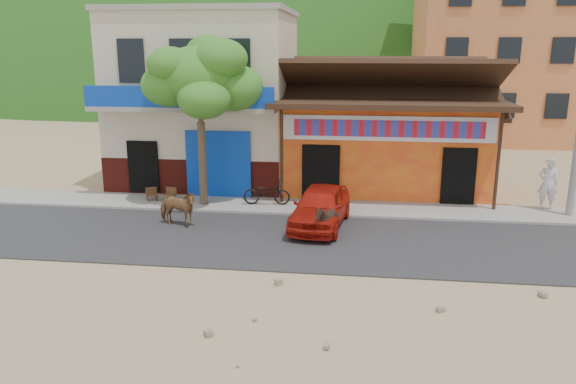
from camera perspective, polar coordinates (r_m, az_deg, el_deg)
name	(u,v)px	position (r m, az deg, el deg)	size (l,w,h in m)	color
ground	(317,275)	(14.67, 2.93, -8.39)	(120.00, 120.00, 0.00)	#9E825B
road	(323,242)	(16.99, 3.59, -5.05)	(60.00, 5.00, 0.04)	#28282B
sidewalk	(330,208)	(20.31, 4.24, -1.64)	(60.00, 2.00, 0.12)	gray
dance_club	(384,143)	(23.82, 9.68, 4.91)	(8.00, 6.00, 3.60)	orange
cafe_building	(207,100)	(24.45, -8.21, 9.23)	(7.00, 6.00, 7.00)	beige
apartment_front	(492,42)	(38.33, 19.99, 14.17)	(9.00, 9.00, 12.00)	#CC723F
hillside	(356,0)	(83.72, 6.96, 18.80)	(100.00, 40.00, 24.00)	#194C14
tree	(201,122)	(20.23, -8.84, 7.03)	(3.00, 3.00, 6.00)	#2D721E
cow_tan	(177,208)	(18.57, -11.18, -1.59)	(0.64, 1.41, 1.19)	olive
cow_dark	(326,222)	(16.84, 3.90, -3.06)	(0.95, 1.06, 1.17)	black
red_car	(320,206)	(18.17, 3.31, -1.47)	(1.56, 3.88, 1.32)	#AF180C
scooter	(267,193)	(20.40, -2.18, -0.07)	(0.59, 1.70, 0.89)	black
pedestrian	(548,183)	(21.76, 24.89, 0.79)	(0.67, 0.44, 1.85)	silver
cafe_chair_left	(169,189)	(21.36, -12.01, 0.31)	(0.42, 0.42, 0.91)	#52361B
cafe_chair_right	(151,189)	(21.53, -13.70, 0.29)	(0.41, 0.41, 0.88)	#52381B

